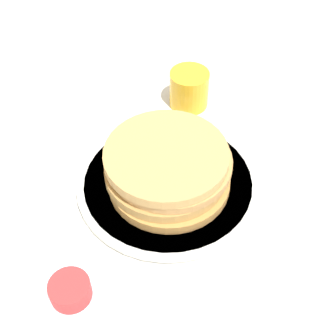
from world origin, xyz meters
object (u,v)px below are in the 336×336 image
water_bottle_near (85,335)px  juice_glass (189,89)px  plate (168,182)px  pancake_stack (168,168)px

water_bottle_near → juice_glass: bearing=146.1°
plate → water_bottle_near: size_ratio=1.42×
pancake_stack → water_bottle_near: water_bottle_near is taller
pancake_stack → water_bottle_near: 0.28m
pancake_stack → water_bottle_near: bearing=-36.5°
plate → pancake_stack: size_ratio=1.45×
pancake_stack → juice_glass: 0.20m
pancake_stack → water_bottle_near: size_ratio=0.98×
juice_glass → water_bottle_near: (0.40, -0.27, 0.06)m
juice_glass → pancake_stack: bearing=-30.2°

